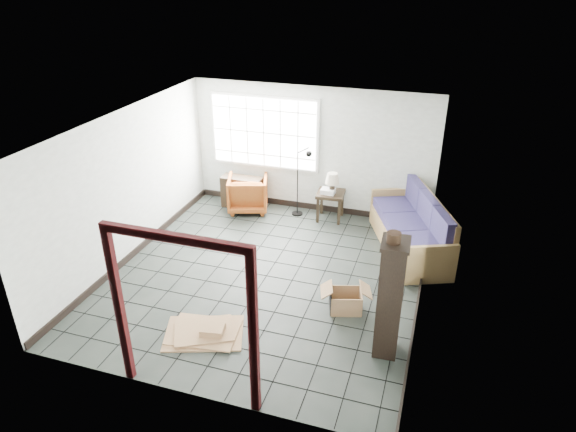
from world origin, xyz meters
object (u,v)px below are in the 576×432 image
(futon_sofa, at_px, (413,230))
(tall_shelf, at_px, (390,298))
(side_table, at_px, (331,197))
(armchair, at_px, (248,192))

(futon_sofa, relative_size, tall_shelf, 1.49)
(futon_sofa, height_order, side_table, futon_sofa)
(side_table, xyz_separation_m, tall_shelf, (1.65, -3.62, 0.37))
(side_table, bearing_deg, tall_shelf, -65.55)
(futon_sofa, xyz_separation_m, side_table, (-1.71, 0.72, 0.11))
(tall_shelf, bearing_deg, armchair, 131.14)
(futon_sofa, relative_size, armchair, 3.03)
(armchair, bearing_deg, tall_shelf, 115.78)
(armchair, xyz_separation_m, side_table, (1.75, 0.10, 0.07))
(tall_shelf, bearing_deg, futon_sofa, 85.86)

